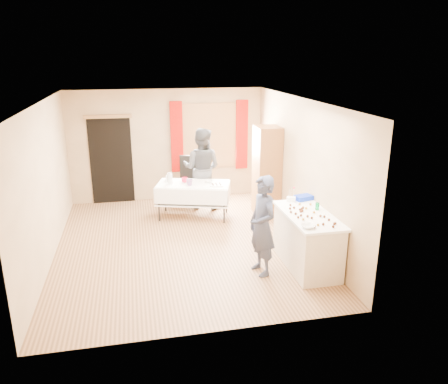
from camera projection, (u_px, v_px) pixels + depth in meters
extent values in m
cube|color=#9E7047|center=(183.00, 244.00, 8.07)|extent=(4.50, 5.50, 0.02)
cube|color=white|center=(178.00, 100.00, 7.27)|extent=(4.50, 5.50, 0.02)
cube|color=tan|center=(167.00, 145.00, 10.24)|extent=(4.50, 0.02, 2.60)
cube|color=tan|center=(208.00, 238.00, 5.10)|extent=(4.50, 0.02, 2.60)
cube|color=tan|center=(45.00, 184.00, 7.22)|extent=(0.02, 5.50, 2.60)
cube|color=tan|center=(302.00, 169.00, 8.12)|extent=(0.02, 5.50, 2.60)
cube|color=olive|center=(209.00, 136.00, 10.34)|extent=(1.32, 0.06, 1.52)
cube|color=white|center=(210.00, 136.00, 10.33)|extent=(1.20, 0.02, 1.40)
cube|color=#9F0B04|center=(177.00, 137.00, 10.14)|extent=(0.28, 0.06, 1.65)
cube|color=#9F0B04|center=(242.00, 135.00, 10.45)|extent=(0.28, 0.06, 1.65)
cube|color=black|center=(111.00, 161.00, 10.05)|extent=(0.95, 0.04, 2.00)
cube|color=olive|center=(108.00, 116.00, 9.71)|extent=(1.05, 0.06, 0.08)
cube|color=brown|center=(267.00, 171.00, 9.37)|extent=(0.50, 0.60, 1.91)
cube|color=beige|center=(307.00, 242.00, 7.11)|extent=(0.66, 1.45, 0.86)
cube|color=white|center=(308.00, 215.00, 6.97)|extent=(0.72, 1.51, 0.04)
cube|color=white|center=(193.00, 184.00, 9.18)|extent=(1.63, 1.13, 0.04)
cube|color=black|center=(188.00, 184.00, 10.05)|extent=(0.59, 0.59, 0.07)
cube|color=black|center=(190.00, 169.00, 10.16)|extent=(0.44, 0.20, 0.65)
imported|color=#282F4A|center=(262.00, 226.00, 6.78)|extent=(0.76, 0.64, 1.60)
imported|color=black|center=(202.00, 168.00, 9.75)|extent=(1.42, 1.38, 1.81)
cylinder|color=#038D39|center=(317.00, 206.00, 7.13)|extent=(0.08, 0.08, 0.12)
imported|color=white|center=(308.00, 226.00, 6.40)|extent=(0.21, 0.21, 0.05)
cube|color=white|center=(291.00, 199.00, 7.55)|extent=(0.18, 0.15, 0.08)
cube|color=#0D2CC3|center=(304.00, 198.00, 7.63)|extent=(0.34, 0.27, 0.08)
cylinder|color=silver|center=(170.00, 179.00, 9.10)|extent=(0.14, 0.14, 0.22)
imported|color=red|center=(185.00, 180.00, 9.23)|extent=(0.26, 0.26, 0.11)
imported|color=red|center=(190.00, 182.00, 9.02)|extent=(0.17, 0.17, 0.12)
imported|color=white|center=(209.00, 181.00, 9.22)|extent=(0.21, 0.21, 0.05)
cube|color=white|center=(217.00, 185.00, 9.02)|extent=(0.31, 0.25, 0.02)
imported|color=white|center=(168.00, 177.00, 9.34)|extent=(0.13, 0.13, 0.17)
sphere|color=#3F2314|center=(318.00, 225.00, 6.47)|extent=(0.04, 0.04, 0.04)
sphere|color=black|center=(302.00, 209.00, 7.15)|extent=(0.04, 0.04, 0.04)
sphere|color=black|center=(291.00, 212.00, 7.00)|extent=(0.04, 0.04, 0.04)
sphere|color=black|center=(301.00, 215.00, 6.85)|extent=(0.04, 0.04, 0.04)
sphere|color=black|center=(302.00, 211.00, 7.05)|extent=(0.04, 0.04, 0.04)
sphere|color=black|center=(335.00, 223.00, 6.53)|extent=(0.04, 0.04, 0.04)
sphere|color=#3F2314|center=(310.00, 204.00, 7.36)|extent=(0.04, 0.04, 0.04)
sphere|color=black|center=(303.00, 208.00, 7.20)|extent=(0.04, 0.04, 0.04)
sphere|color=black|center=(312.00, 218.00, 6.75)|extent=(0.04, 0.04, 0.04)
sphere|color=black|center=(323.00, 224.00, 6.50)|extent=(0.04, 0.04, 0.04)
sphere|color=black|center=(290.00, 208.00, 7.16)|extent=(0.04, 0.04, 0.04)
sphere|color=black|center=(308.00, 216.00, 6.81)|extent=(0.04, 0.04, 0.04)
sphere|color=#3F2314|center=(306.00, 208.00, 7.17)|extent=(0.04, 0.04, 0.04)
sphere|color=black|center=(298.00, 217.00, 6.78)|extent=(0.04, 0.04, 0.04)
sphere|color=black|center=(296.00, 214.00, 6.92)|extent=(0.04, 0.04, 0.04)
sphere|color=black|center=(294.00, 208.00, 7.19)|extent=(0.04, 0.04, 0.04)
sphere|color=black|center=(329.00, 220.00, 6.67)|extent=(0.04, 0.04, 0.04)
sphere|color=black|center=(316.00, 208.00, 7.16)|extent=(0.04, 0.04, 0.04)
sphere|color=#3F2314|center=(300.00, 204.00, 7.37)|extent=(0.04, 0.04, 0.04)
sphere|color=black|center=(320.00, 216.00, 6.83)|extent=(0.04, 0.04, 0.04)
sphere|color=black|center=(290.00, 205.00, 7.32)|extent=(0.04, 0.04, 0.04)
sphere|color=black|center=(317.00, 209.00, 7.13)|extent=(0.04, 0.04, 0.04)
sphere|color=black|center=(333.00, 227.00, 6.41)|extent=(0.04, 0.04, 0.04)
sphere|color=black|center=(300.00, 210.00, 7.10)|extent=(0.04, 0.04, 0.04)
sphere|color=#3F2314|center=(303.00, 219.00, 6.69)|extent=(0.04, 0.04, 0.04)
sphere|color=black|center=(334.00, 224.00, 6.52)|extent=(0.04, 0.04, 0.04)
sphere|color=black|center=(324.00, 216.00, 6.80)|extent=(0.04, 0.04, 0.04)
sphere|color=black|center=(301.00, 211.00, 7.03)|extent=(0.04, 0.04, 0.04)
sphere|color=black|center=(315.00, 226.00, 6.41)|extent=(0.04, 0.04, 0.04)
sphere|color=black|center=(314.00, 227.00, 6.40)|extent=(0.04, 0.04, 0.04)
sphere|color=#3F2314|center=(314.00, 212.00, 6.98)|extent=(0.04, 0.04, 0.04)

